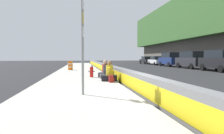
% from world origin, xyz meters
% --- Properties ---
extents(ground_plane, '(160.00, 160.00, 0.00)m').
position_xyz_m(ground_plane, '(0.00, 0.00, 0.00)').
color(ground_plane, '#232326').
rests_on(ground_plane, ground).
extents(sidewalk_strip, '(80.00, 4.40, 0.14)m').
position_xyz_m(sidewalk_strip, '(0.00, 2.65, 0.07)').
color(sidewalk_strip, '#A8A59E').
rests_on(sidewalk_strip, ground_plane).
extents(jersey_barrier, '(76.00, 0.45, 0.85)m').
position_xyz_m(jersey_barrier, '(0.00, 0.00, 0.42)').
color(jersey_barrier, slate).
rests_on(jersey_barrier, ground_plane).
extents(route_sign_post, '(0.44, 0.09, 3.60)m').
position_xyz_m(route_sign_post, '(0.02, 2.39, 2.23)').
color(route_sign_post, gray).
rests_on(route_sign_post, sidewalk_strip).
extents(fire_hydrant, '(0.26, 0.46, 0.88)m').
position_xyz_m(fire_hydrant, '(6.29, 1.72, 0.59)').
color(fire_hydrant, red).
rests_on(fire_hydrant, sidewalk_strip).
extents(seated_person_foreground, '(0.92, 1.01, 1.18)m').
position_xyz_m(seated_person_foreground, '(4.01, 0.80, 0.51)').
color(seated_person_foreground, black).
rests_on(seated_person_foreground, sidewalk_strip).
extents(seated_person_middle, '(0.69, 0.78, 1.07)m').
position_xyz_m(seated_person_middle, '(5.29, 0.83, 0.48)').
color(seated_person_middle, '#424247').
rests_on(seated_person_middle, sidewalk_strip).
extents(seated_person_rear, '(0.95, 1.02, 1.17)m').
position_xyz_m(seated_person_rear, '(6.32, 0.78, 0.51)').
color(seated_person_rear, '#424247').
rests_on(seated_person_rear, sidewalk_strip).
extents(backpack, '(0.32, 0.28, 0.40)m').
position_xyz_m(backpack, '(3.33, 0.81, 0.33)').
color(backpack, maroon).
rests_on(backpack, sidewalk_strip).
extents(construction_barrel, '(0.54, 0.54, 0.95)m').
position_xyz_m(construction_barrel, '(14.30, 3.57, 0.62)').
color(construction_barrel, orange).
rests_on(construction_barrel, sidewalk_strip).
extents(parked_car_third, '(4.87, 2.21, 2.28)m').
position_xyz_m(parked_car_third, '(11.22, -12.10, 1.18)').
color(parked_car_third, black).
rests_on(parked_car_third, ground_plane).
extents(parked_car_fourth, '(4.87, 2.21, 2.28)m').
position_xyz_m(parked_car_fourth, '(16.73, -12.19, 1.18)').
color(parked_car_fourth, '#28282D').
rests_on(parked_car_fourth, ground_plane).
extents(parked_car_midline, '(4.83, 2.12, 2.28)m').
position_xyz_m(parked_car_midline, '(22.65, -12.07, 1.18)').
color(parked_car_midline, navy).
rests_on(parked_car_midline, ground_plane).
extents(parked_car_far, '(4.50, 1.96, 1.71)m').
position_xyz_m(parked_car_far, '(28.80, -12.19, 0.86)').
color(parked_car_far, silver).
rests_on(parked_car_far, ground_plane).
extents(parked_car_farther, '(4.52, 1.99, 1.71)m').
position_xyz_m(parked_car_farther, '(34.69, -12.24, 0.86)').
color(parked_car_farther, black).
rests_on(parked_car_farther, ground_plane).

